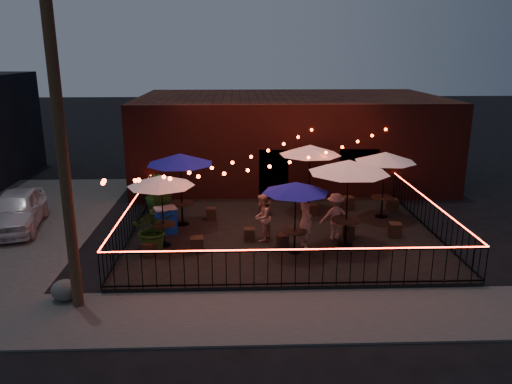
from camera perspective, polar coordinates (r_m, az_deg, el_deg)
ground at (r=15.10m, az=3.63°, el=-7.81°), size 110.00×110.00×0.00m
patio at (r=16.92m, az=2.97°, el=-4.86°), size 10.00×8.00×0.15m
sidewalk at (r=12.20m, az=5.16°, el=-13.83°), size 18.00×2.50×0.05m
brick_building at (r=24.22m, az=3.76°, el=6.19°), size 14.00×8.00×4.00m
utility_pole at (r=12.01m, az=-21.34°, el=4.92°), size 0.26×0.26×8.00m
fence_front at (r=13.02m, az=4.54°, el=-8.66°), size 10.00×0.04×1.04m
fence_left at (r=17.03m, az=-14.04°, el=-3.09°), size 0.04×8.00×1.04m
fence_right at (r=17.86m, az=19.21°, el=-2.62°), size 0.04×8.00×1.04m
festoon_lights at (r=15.86m, az=-0.45°, el=2.98°), size 10.02×8.72×1.32m
cafe_table_0 at (r=15.41m, az=-10.80°, el=1.18°), size 2.18×2.18×2.27m
cafe_table_1 at (r=17.19m, az=-8.69°, el=3.66°), size 3.05×3.05×2.55m
cafe_table_2 at (r=14.67m, az=4.57°, el=0.42°), size 2.15×2.15×2.20m
cafe_table_3 at (r=18.62m, az=6.19°, el=4.71°), size 2.87×2.87×2.55m
cafe_table_4 at (r=15.31m, az=10.57°, el=2.76°), size 3.23×3.23×2.74m
cafe_table_5 at (r=18.40m, az=14.56°, el=3.80°), size 2.72×2.72×2.43m
bistro_chair_0 at (r=15.27m, az=-12.17°, el=-6.45°), size 0.45×0.45×0.40m
bistro_chair_1 at (r=15.32m, az=-6.76°, el=-5.98°), size 0.42×0.42×0.47m
bistro_chair_2 at (r=18.23m, az=-11.50°, el=-2.67°), size 0.42×0.42×0.42m
bistro_chair_3 at (r=18.18m, az=-5.16°, el=-2.46°), size 0.36×0.36×0.41m
bistro_chair_4 at (r=16.12m, az=-0.75°, el=-4.87°), size 0.36×0.36×0.40m
bistro_chair_5 at (r=15.63m, az=3.07°, el=-5.57°), size 0.38×0.38×0.40m
bistro_chair_6 at (r=18.54m, az=1.01°, el=-1.89°), size 0.45×0.45×0.50m
bistro_chair_7 at (r=18.65m, az=6.40°, el=-2.02°), size 0.47×0.47×0.42m
bistro_chair_8 at (r=16.63m, az=10.52°, el=-4.40°), size 0.41×0.41×0.44m
bistro_chair_9 at (r=17.04m, az=15.59°, el=-4.20°), size 0.41×0.41×0.46m
bistro_chair_10 at (r=19.51m, az=10.40°, el=-1.24°), size 0.50×0.50×0.50m
bistro_chair_11 at (r=19.82m, az=15.33°, el=-1.40°), size 0.40×0.40×0.43m
patron_a at (r=15.35m, az=5.68°, el=-3.20°), size 0.59×0.75×1.82m
patron_b at (r=15.93m, az=0.70°, el=-2.93°), size 0.84×0.92×1.54m
patron_c at (r=16.28m, az=9.05°, el=-2.75°), size 1.03×0.65×1.53m
potted_shrub_a at (r=15.51m, az=-11.63°, el=-4.11°), size 1.53×1.43×1.38m
potted_shrub_b at (r=17.22m, az=-10.77°, el=-1.87°), size 1.00×0.90×1.49m
potted_shrub_c at (r=19.24m, az=-11.44°, el=-0.16°), size 0.88×0.88×1.39m
cooler at (r=16.89m, az=-10.25°, el=-3.20°), size 0.83×0.72×0.91m
boulder at (r=13.51m, az=-20.97°, el=-10.43°), size 0.95×0.87×0.62m
car_white at (r=19.40m, az=-25.68°, el=-1.85°), size 2.28×4.17×1.34m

